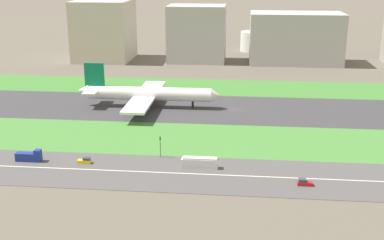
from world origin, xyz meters
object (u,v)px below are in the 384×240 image
at_px(terminal_building, 104,30).
at_px(office_tower, 296,38).
at_px(hangar_building, 197,34).
at_px(traffic_light, 160,145).
at_px(fuel_tank_centre, 295,40).
at_px(airliner, 146,94).
at_px(bus_0, 200,163).
at_px(car_0, 85,161).
at_px(fuel_tank_west, 254,41).
at_px(car_4, 304,183).
at_px(truck_0, 29,156).

xyz_separation_m(terminal_building, office_tower, (126.90, 0.00, -3.44)).
relative_size(hangar_building, office_tower, 0.64).
bearing_deg(traffic_light, office_tower, 70.83).
bearing_deg(fuel_tank_centre, airliner, -117.00).
relative_size(bus_0, car_0, 2.64).
bearing_deg(fuel_tank_west, car_4, -87.44).
bearing_deg(bus_0, fuel_tank_west, 84.70).
distance_m(car_4, terminal_building, 223.06).
relative_size(airliner, office_tower, 1.10).
bearing_deg(office_tower, fuel_tank_west, 119.53).
height_order(hangar_building, fuel_tank_centre, hangar_building).
bearing_deg(car_4, terminal_building, -59.75).
relative_size(fuel_tank_west, fuel_tank_centre, 1.12).
bearing_deg(traffic_light, bus_0, -29.80).
bearing_deg(fuel_tank_west, traffic_light, -99.08).
relative_size(bus_0, fuel_tank_west, 0.57).
height_order(truck_0, office_tower, office_tower).
height_order(airliner, traffic_light, airliner).
bearing_deg(airliner, car_0, -96.05).
bearing_deg(truck_0, car_0, 0.00).
distance_m(car_0, car_4, 69.91).
bearing_deg(fuel_tank_centre, hangar_building, -146.69).
bearing_deg(bus_0, car_4, -17.54).
bearing_deg(bus_0, traffic_light, 150.20).
relative_size(airliner, hangar_building, 1.74).
bearing_deg(office_tower, fuel_tank_centre, 84.76).
relative_size(airliner, car_4, 14.77).
bearing_deg(hangar_building, airliner, -96.28).
bearing_deg(fuel_tank_west, office_tower, -60.47).
relative_size(traffic_light, hangar_building, 0.19).
bearing_deg(car_0, office_tower, 65.20).
height_order(car_0, office_tower, office_tower).
xyz_separation_m(bus_0, hangar_building, (-17.79, 182.00, 16.48)).
distance_m(car_0, fuel_tank_centre, 243.66).
relative_size(bus_0, car_4, 2.64).
bearing_deg(terminal_building, traffic_light, -69.12).
xyz_separation_m(car_4, terminal_building, (-111.99, 192.00, 18.73)).
distance_m(car_0, terminal_building, 187.90).
relative_size(bus_0, fuel_tank_centre, 0.64).
bearing_deg(fuel_tank_centre, bus_0, -102.58).
distance_m(terminal_building, office_tower, 126.95).
xyz_separation_m(car_4, fuel_tank_centre, (19.04, 237.00, 7.59)).
bearing_deg(airliner, car_4, -51.53).
height_order(traffic_light, hangar_building, hangar_building).
distance_m(car_4, office_tower, 193.18).
bearing_deg(car_4, airliner, -51.53).
xyz_separation_m(hangar_building, office_tower, (64.34, 0.00, -2.09)).
bearing_deg(fuel_tank_west, airliner, -107.91).
distance_m(truck_0, traffic_light, 43.11).
bearing_deg(fuel_tank_west, car_0, -104.47).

